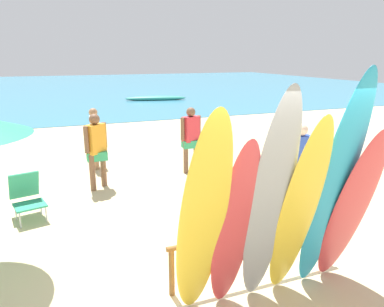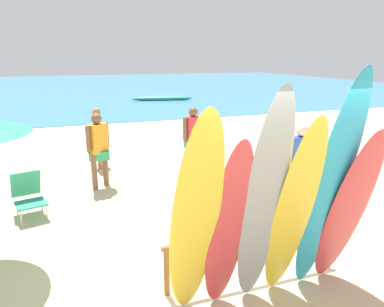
{
  "view_description": "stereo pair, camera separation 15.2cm",
  "coord_description": "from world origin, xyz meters",
  "views": [
    {
      "loc": [
        -2.24,
        -3.62,
        2.81
      ],
      "look_at": [
        0.0,
        2.19,
        1.11
      ],
      "focal_mm": 33.82,
      "sensor_mm": 36.0,
      "label": 1
    },
    {
      "loc": [
        -2.1,
        -3.67,
        2.81
      ],
      "look_at": [
        0.0,
        2.19,
        1.11
      ],
      "focal_mm": 33.82,
      "sensor_mm": 36.0,
      "label": 2
    }
  ],
  "objects": [
    {
      "name": "ground",
      "position": [
        0.0,
        14.0,
        0.0
      ],
      "size": [
        60.0,
        60.0,
        0.0
      ],
      "primitive_type": "plane",
      "color": "#D3BC8C"
    },
    {
      "name": "ocean_water",
      "position": [
        0.0,
        31.75,
        0.01
      ],
      "size": [
        60.0,
        40.0,
        0.02
      ],
      "primitive_type": "cube",
      "color": "teal",
      "rests_on": "ground"
    },
    {
      "name": "surfboard_rack",
      "position": [
        0.0,
        0.0,
        0.5
      ],
      "size": [
        2.33,
        0.07,
        0.65
      ],
      "color": "brown",
      "rests_on": "ground"
    },
    {
      "name": "surfboard_yellow_0",
      "position": [
        -0.97,
        -0.61,
        1.21
      ],
      "size": [
        0.52,
        0.77,
        2.42
      ],
      "primitive_type": "ellipsoid",
      "rotation": [
        0.28,
        0.0,
        0.01
      ],
      "color": "yellow",
      "rests_on": "ground"
    },
    {
      "name": "surfboard_red_1",
      "position": [
        -0.57,
        -0.54,
        1.04
      ],
      "size": [
        0.53,
        0.61,
        2.08
      ],
      "primitive_type": "ellipsoid",
      "rotation": [
        0.24,
        0.0,
        0.1
      ],
      "color": "#D13D42",
      "rests_on": "ground"
    },
    {
      "name": "surfboard_grey_2",
      "position": [
        -0.21,
        -0.62,
        1.29
      ],
      "size": [
        0.51,
        0.7,
        2.58
      ],
      "primitive_type": "ellipsoid",
      "rotation": [
        0.23,
        0.0,
        -0.06
      ],
      "color": "#999EA3",
      "rests_on": "ground"
    },
    {
      "name": "surfboard_yellow_3",
      "position": [
        0.18,
        -0.61,
        1.14
      ],
      "size": [
        0.5,
        0.7,
        2.28
      ],
      "primitive_type": "ellipsoid",
      "rotation": [
        0.27,
        0.0,
        -0.0
      ],
      "color": "yellow",
      "rests_on": "ground"
    },
    {
      "name": "surfboard_teal_4",
      "position": [
        0.61,
        -0.63,
        1.37
      ],
      "size": [
        0.56,
        0.76,
        2.73
      ],
      "primitive_type": "ellipsoid",
      "rotation": [
        0.24,
        0.0,
        0.06
      ],
      "color": "#289EC6",
      "rests_on": "ground"
    },
    {
      "name": "surfboard_red_5",
      "position": [
        0.94,
        -0.6,
        1.04
      ],
      "size": [
        0.6,
        0.7,
        2.09
      ],
      "primitive_type": "ellipsoid",
      "rotation": [
        0.29,
        0.0,
        0.03
      ],
      "color": "#D13D42",
      "rests_on": "ground"
    },
    {
      "name": "beachgoer_midbeach",
      "position": [
        1.87,
        1.59,
        0.94
      ],
      "size": [
        0.62,
        0.26,
        1.63
      ],
      "rotation": [
        0.0,
        0.0,
        6.17
      ],
      "color": "beige",
      "rests_on": "ground"
    },
    {
      "name": "beachgoer_strolling",
      "position": [
        -1.46,
        4.07,
        0.94
      ],
      "size": [
        0.51,
        0.42,
        1.63
      ],
      "rotation": [
        0.0,
        0.0,
        0.66
      ],
      "color": "brown",
      "rests_on": "ground"
    },
    {
      "name": "beachgoer_photographing",
      "position": [
        -1.33,
        5.59,
        0.89
      ],
      "size": [
        0.4,
        0.58,
        1.54
      ],
      "rotation": [
        0.0,
        0.0,
        4.63
      ],
      "color": "#9E704C",
      "rests_on": "ground"
    },
    {
      "name": "beachgoer_near_rack",
      "position": [
        0.82,
        4.41,
        0.93
      ],
      "size": [
        0.58,
        0.33,
        1.61
      ],
      "rotation": [
        0.0,
        0.0,
        3.48
      ],
      "color": "brown",
      "rests_on": "ground"
    },
    {
      "name": "beach_chair_red",
      "position": [
        -2.82,
        2.99,
        0.43
      ],
      "size": [
        0.65,
        0.78,
        0.82
      ],
      "rotation": [
        0.0,
        0.0,
        0.25
      ],
      "color": "#B7B7BC",
      "rests_on": "ground"
    },
    {
      "name": "distant_boat",
      "position": [
        3.98,
        18.97,
        0.14
      ],
      "size": [
        3.94,
        1.48,
        0.31
      ],
      "color": "teal",
      "rests_on": "ground"
    }
  ]
}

